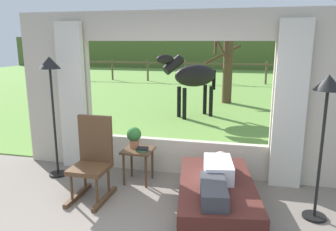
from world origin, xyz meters
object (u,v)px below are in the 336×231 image
at_px(side_table, 138,155).
at_px(potted_plant, 134,136).
at_px(floor_lamp_left, 51,81).
at_px(horse, 193,76).
at_px(floor_lamp_right, 326,104).
at_px(rocking_chair, 93,159).
at_px(recliner_sofa, 216,197).
at_px(pasture_tree, 227,67).
at_px(book_stack, 142,149).
at_px(reclining_person, 217,176).

bearing_deg(side_table, potted_plant, 143.13).
xyz_separation_m(floor_lamp_left, horse, (1.44, 4.49, -0.36)).
bearing_deg(floor_lamp_right, rocking_chair, -178.26).
bearing_deg(horse, recliner_sofa, 153.80).
relative_size(side_table, floor_lamp_right, 0.30).
xyz_separation_m(rocking_chair, horse, (0.54, 5.03, 0.61)).
distance_m(side_table, floor_lamp_left, 1.73).
bearing_deg(horse, side_table, 139.99).
distance_m(recliner_sofa, pasture_tree, 7.61).
distance_m(side_table, horse, 4.50).
height_order(rocking_chair, book_stack, rocking_chair).
height_order(potted_plant, book_stack, potted_plant).
relative_size(potted_plant, floor_lamp_left, 0.17).
relative_size(reclining_person, floor_lamp_right, 0.82).
distance_m(recliner_sofa, floor_lamp_right, 1.68).
xyz_separation_m(book_stack, horse, (0.01, 4.50, 0.61)).
xyz_separation_m(potted_plant, pasture_tree, (0.94, 6.79, 0.54)).
height_order(floor_lamp_right, horse, horse).
height_order(potted_plant, floor_lamp_right, floor_lamp_right).
relative_size(side_table, potted_plant, 1.63).
distance_m(potted_plant, floor_lamp_right, 2.65).
height_order(potted_plant, floor_lamp_left, floor_lamp_left).
height_order(recliner_sofa, pasture_tree, pasture_tree).
xyz_separation_m(side_table, floor_lamp_left, (-1.34, -0.06, 1.09)).
relative_size(recliner_sofa, pasture_tree, 0.69).
bearing_deg(recliner_sofa, pasture_tree, 83.69).
bearing_deg(book_stack, rocking_chair, -135.09).
xyz_separation_m(floor_lamp_left, floor_lamp_right, (3.75, -0.45, -0.11)).
height_order(floor_lamp_left, horse, floor_lamp_left).
relative_size(floor_lamp_right, pasture_tree, 0.66).
height_order(recliner_sofa, potted_plant, potted_plant).
bearing_deg(side_table, floor_lamp_right, -11.79).
bearing_deg(book_stack, pasture_tree, 83.61).
height_order(reclining_person, floor_lamp_right, floor_lamp_right).
relative_size(rocking_chair, book_stack, 6.67).
distance_m(potted_plant, floor_lamp_left, 1.50).
bearing_deg(rocking_chair, horse, 84.59).
bearing_deg(rocking_chair, pasture_tree, 80.82).
xyz_separation_m(rocking_chair, pasture_tree, (1.31, 7.44, 0.70)).
relative_size(reclining_person, book_stack, 8.55).
bearing_deg(pasture_tree, reclining_person, -87.17).
bearing_deg(pasture_tree, floor_lamp_left, -107.65).
bearing_deg(floor_lamp_left, floor_lamp_right, -6.81).
bearing_deg(floor_lamp_right, reclining_person, -169.30).
bearing_deg(floor_lamp_left, book_stack, -0.16).
xyz_separation_m(floor_lamp_right, pasture_tree, (-1.55, 7.35, -0.16)).
bearing_deg(rocking_chair, floor_lamp_left, 149.89).
bearing_deg(potted_plant, recliner_sofa, -29.22).
height_order(potted_plant, pasture_tree, pasture_tree).
xyz_separation_m(rocking_chair, floor_lamp_right, (2.86, 0.09, 0.86)).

